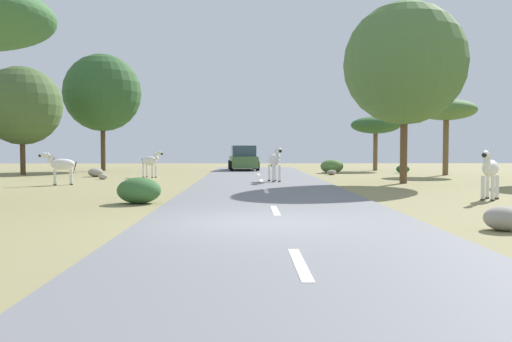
% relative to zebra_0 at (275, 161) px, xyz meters
% --- Properties ---
extents(ground_plane, '(90.00, 90.00, 0.00)m').
position_rel_zebra_0_xyz_m(ground_plane, '(-1.09, -13.38, -1.03)').
color(ground_plane, '#8E8456').
extents(road, '(6.00, 64.00, 0.05)m').
position_rel_zebra_0_xyz_m(road, '(-0.60, -13.38, -1.00)').
color(road, slate).
rests_on(road, ground_plane).
extents(lane_markings, '(0.16, 56.00, 0.01)m').
position_rel_zebra_0_xyz_m(lane_markings, '(-0.60, -14.38, -0.98)').
color(lane_markings, silver).
rests_on(lane_markings, road).
extents(zebra_0, '(0.69, 1.72, 1.64)m').
position_rel_zebra_0_xyz_m(zebra_0, '(0.00, 0.00, 0.00)').
color(zebra_0, silver).
rests_on(zebra_0, road).
extents(zebra_1, '(1.40, 1.09, 1.50)m').
position_rel_zebra_0_xyz_m(zebra_1, '(-6.53, 4.31, -0.13)').
color(zebra_1, silver).
rests_on(zebra_1, ground_plane).
extents(zebra_2, '(1.18, 1.49, 1.60)m').
position_rel_zebra_0_xyz_m(zebra_2, '(6.16, -8.35, -0.07)').
color(zebra_2, silver).
rests_on(zebra_2, ground_plane).
extents(zebra_3, '(1.47, 0.88, 1.47)m').
position_rel_zebra_0_xyz_m(zebra_3, '(-9.37, -1.43, -0.15)').
color(zebra_3, silver).
rests_on(zebra_3, ground_plane).
extents(car_0, '(2.27, 4.46, 1.74)m').
position_rel_zebra_0_xyz_m(car_0, '(-1.55, 13.08, -0.18)').
color(car_0, '#476B38').
rests_on(car_0, road).
extents(tree_0, '(3.50, 3.50, 4.49)m').
position_rel_zebra_0_xyz_m(tree_0, '(10.53, 6.68, 2.80)').
color(tree_0, brown).
rests_on(tree_0, ground_plane).
extents(tree_1, '(5.50, 5.50, 8.16)m').
position_rel_zebra_0_xyz_m(tree_1, '(5.82, -0.61, 4.38)').
color(tree_1, brown).
rests_on(tree_1, ground_plane).
extents(tree_2, '(5.42, 5.42, 8.23)m').
position_rel_zebra_0_xyz_m(tree_2, '(-11.50, 13.12, 4.48)').
color(tree_2, '#4C3823').
rests_on(tree_2, ground_plane).
extents(tree_3, '(4.67, 4.67, 6.47)m').
position_rel_zebra_0_xyz_m(tree_3, '(-14.72, 7.34, 3.11)').
color(tree_3, '#4C3823').
rests_on(tree_3, ground_plane).
extents(tree_7, '(3.52, 3.52, 3.89)m').
position_rel_zebra_0_xyz_m(tree_7, '(7.95, 13.23, 2.21)').
color(tree_7, brown).
rests_on(tree_7, ground_plane).
extents(bush_0, '(0.85, 0.77, 0.51)m').
position_rel_zebra_0_xyz_m(bush_0, '(8.78, 9.34, -0.77)').
color(bush_0, '#2D5628').
rests_on(bush_0, ground_plane).
extents(bush_1, '(1.46, 1.32, 0.88)m').
position_rel_zebra_0_xyz_m(bush_1, '(4.17, 9.28, -0.59)').
color(bush_1, '#4C7038').
rests_on(bush_1, ground_plane).
extents(bush_2, '(1.26, 1.14, 0.76)m').
position_rel_zebra_0_xyz_m(bush_2, '(-4.41, -9.17, -0.65)').
color(bush_2, '#386633').
rests_on(bush_2, ground_plane).
extents(rock_0, '(0.85, 0.79, 0.49)m').
position_rel_zebra_0_xyz_m(rock_0, '(-9.78, 5.22, -0.78)').
color(rock_0, gray).
rests_on(rock_0, ground_plane).
extents(rock_1, '(0.58, 0.54, 0.30)m').
position_rel_zebra_0_xyz_m(rock_1, '(3.80, 7.11, -0.88)').
color(rock_1, gray).
rests_on(rock_1, ground_plane).
extents(rock_2, '(0.47, 0.35, 0.28)m').
position_rel_zebra_0_xyz_m(rock_2, '(-8.69, 2.71, -0.89)').
color(rock_2, '#A89E8C').
rests_on(rock_2, ground_plane).
extents(rock_4, '(0.72, 0.74, 0.47)m').
position_rel_zebra_0_xyz_m(rock_4, '(3.66, -14.30, -0.79)').
color(rock_4, gray).
rests_on(rock_4, ground_plane).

